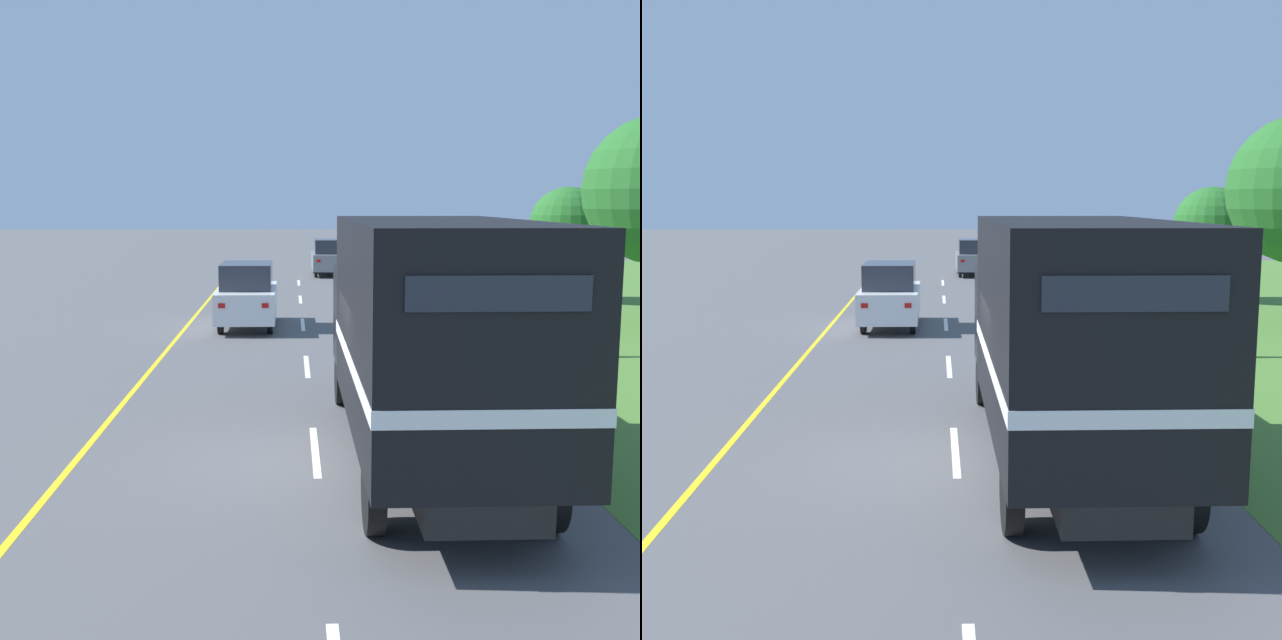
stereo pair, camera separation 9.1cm
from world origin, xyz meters
The scene contains 12 objects.
ground_plane centered at (0.00, 0.00, 0.00)m, with size 200.00×200.00×0.00m, color #515154.
edge_line_yellow centered at (-3.70, 11.96, 0.00)m, with size 0.12×57.73×0.01m, color yellow.
centre_dash_near centered at (0.00, 0.45, 0.00)m, with size 0.12×2.60×0.01m, color white.
centre_dash_mid_a centered at (0.00, 7.05, 0.00)m, with size 0.12×2.60×0.01m, color white.
centre_dash_mid_b centered at (0.00, 13.65, 0.00)m, with size 0.12×2.60×0.01m, color white.
centre_dash_far centered at (0.00, 20.25, 0.00)m, with size 0.12×2.60×0.01m, color white.
centre_dash_farthest centered at (0.00, 26.85, 0.00)m, with size 0.12×2.60×0.01m, color white.
horse_trailer_truck centered at (1.67, -0.31, 2.05)m, with size 2.50×8.34×3.70m.
lead_car_white centered at (-1.75, 13.12, 1.02)m, with size 1.80×4.14×2.04m.
lead_car_grey_ahead centered at (1.66, 30.78, 0.97)m, with size 1.80×3.93×1.92m.
highway_sign centered at (6.17, 8.06, 2.06)m, with size 2.38×0.09×3.12m.
roadside_tree_mid centered at (10.52, 19.43, 3.01)m, with size 2.95×2.95×4.50m.
Camera 1 is at (-0.37, -11.90, 3.97)m, focal length 45.00 mm.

